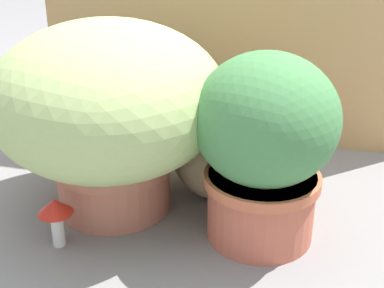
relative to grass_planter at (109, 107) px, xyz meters
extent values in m
plane|color=gray|center=(0.04, -0.04, -0.27)|extent=(6.00, 6.00, 0.00)
cylinder|color=#B96C52|center=(0.00, 0.00, -0.20)|extent=(0.28, 0.28, 0.14)
cylinder|color=#B36D52|center=(0.00, 0.00, -0.14)|extent=(0.30, 0.30, 0.02)
ellipsoid|color=#A7C172|center=(0.00, 0.00, 0.02)|extent=(0.55, 0.55, 0.36)
cylinder|color=#C3634A|center=(0.37, -0.04, -0.19)|extent=(0.24, 0.24, 0.16)
cylinder|color=#CA6944|center=(0.37, -0.04, -0.12)|extent=(0.26, 0.26, 0.02)
ellipsoid|color=#458247|center=(0.37, -0.04, 0.02)|extent=(0.31, 0.31, 0.29)
ellipsoid|color=tan|center=(0.21, 0.12, -0.16)|extent=(0.30, 0.31, 0.22)
ellipsoid|color=beige|center=(0.27, 0.04, -0.17)|extent=(0.12, 0.12, 0.11)
sphere|color=tan|center=(0.28, 0.03, -0.04)|extent=(0.16, 0.16, 0.11)
cone|color=tan|center=(0.30, 0.05, 0.02)|extent=(0.05, 0.05, 0.04)
cone|color=tan|center=(0.26, 0.01, 0.02)|extent=(0.05, 0.05, 0.04)
cylinder|color=tan|center=(0.17, 0.23, -0.24)|extent=(0.15, 0.16, 0.07)
cylinder|color=silver|center=(-0.06, -0.19, -0.22)|extent=(0.03, 0.03, 0.08)
cone|color=red|center=(-0.06, -0.19, -0.17)|extent=(0.08, 0.08, 0.03)
camera|label=1|loc=(0.46, -1.07, 0.44)|focal=49.49mm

